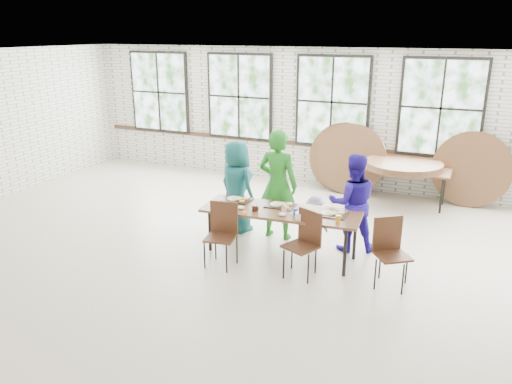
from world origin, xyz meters
TOP-DOWN VIEW (x-y plane):
  - room at (0.00, 4.44)m, footprint 12.00×12.00m
  - dining_table at (0.32, 0.62)m, footprint 2.46×0.99m
  - chair_near_left at (-0.36, -0.01)m, footprint 0.48×0.47m
  - chair_near_right at (0.86, 0.16)m, footprint 0.55×0.54m
  - chair_spare at (2.00, 0.36)m, footprint 0.58×0.58m
  - adult_teal at (-0.74, 1.27)m, footprint 0.91×0.78m
  - adult_green at (0.01, 1.27)m, footprint 0.69×0.47m
  - toddler at (0.66, 1.27)m, footprint 0.60×0.49m
  - adult_blue at (1.26, 1.27)m, footprint 0.93×0.84m
  - storage_table at (1.66, 3.85)m, footprint 1.81×0.77m
  - tabletop_clutter at (0.41, 0.60)m, footprint 2.01×0.65m
  - round_tops_stacked at (1.66, 3.85)m, footprint 1.50×1.50m
  - round_tops_leaning at (1.26, 4.21)m, footprint 4.05×0.49m

SIDE VIEW (x-z plane):
  - toddler at x=0.66m, z-range 0.00..0.81m
  - chair_near_left at x=-0.36m, z-range 0.08..1.03m
  - chair_near_right at x=0.86m, z-range 0.08..1.03m
  - chair_spare at x=2.00m, z-range 0.08..1.03m
  - storage_table at x=1.66m, z-range 0.32..1.06m
  - dining_table at x=0.32m, z-range 0.32..1.06m
  - round_tops_leaning at x=1.26m, z-range -0.01..1.48m
  - tabletop_clutter at x=0.41m, z-range 0.71..0.82m
  - adult_blue at x=1.26m, z-range 0.00..1.56m
  - adult_teal at x=-0.74m, z-range 0.00..1.59m
  - round_tops_stacked at x=1.66m, z-range 0.74..0.87m
  - adult_green at x=0.01m, z-range 0.00..1.84m
  - room at x=0.00m, z-range -4.17..7.83m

